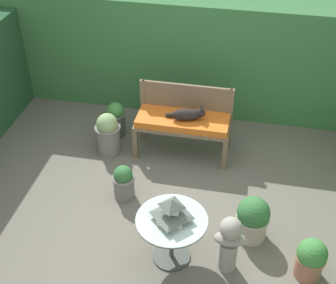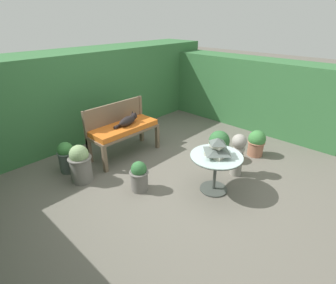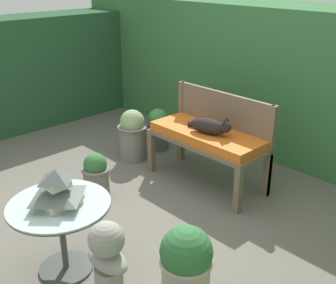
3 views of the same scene
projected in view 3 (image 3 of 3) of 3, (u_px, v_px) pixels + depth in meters
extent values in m
plane|color=#666056|center=(113.00, 225.00, 3.59)|extent=(30.00, 30.00, 0.00)
cube|color=#38703D|center=(287.00, 79.00, 4.90)|extent=(6.40, 1.02, 1.65)
cube|color=brown|center=(152.00, 152.00, 4.47)|extent=(0.06, 0.06, 0.44)
cube|color=brown|center=(238.00, 191.00, 3.70)|extent=(0.06, 0.06, 0.44)
cube|color=brown|center=(181.00, 141.00, 4.75)|extent=(0.06, 0.06, 0.44)
cube|color=brown|center=(267.00, 175.00, 3.98)|extent=(0.06, 0.06, 0.44)
cube|color=brown|center=(207.00, 141.00, 4.13)|extent=(1.21, 0.50, 0.04)
cube|color=orange|center=(207.00, 135.00, 4.11)|extent=(1.16, 0.46, 0.09)
cube|color=brown|center=(182.00, 121.00, 4.67)|extent=(0.06, 0.06, 0.90)
cube|color=brown|center=(270.00, 152.00, 3.90)|extent=(0.06, 0.06, 0.90)
cube|color=brown|center=(223.00, 110.00, 4.18)|extent=(1.16, 0.04, 0.36)
ellipsoid|color=black|center=(208.00, 126.00, 4.00)|extent=(0.40, 0.22, 0.15)
sphere|color=black|center=(226.00, 127.00, 3.90)|extent=(0.11, 0.11, 0.11)
cone|color=black|center=(227.00, 119.00, 3.89)|extent=(0.04, 0.04, 0.05)
cone|color=black|center=(224.00, 121.00, 3.85)|extent=(0.04, 0.04, 0.05)
cylinder|color=black|center=(198.00, 126.00, 4.15)|extent=(0.22, 0.09, 0.05)
cylinder|color=#424742|center=(66.00, 268.00, 3.07)|extent=(0.39, 0.39, 0.02)
cylinder|color=#424742|center=(63.00, 238.00, 2.97)|extent=(0.04, 0.04, 0.54)
cylinder|color=silver|center=(59.00, 204.00, 2.86)|extent=(0.71, 0.71, 0.01)
torus|color=#424742|center=(59.00, 206.00, 2.87)|extent=(0.71, 0.71, 0.02)
cube|color=beige|center=(58.00, 200.00, 2.85)|extent=(0.24, 0.24, 0.05)
pyramid|color=#56605B|center=(57.00, 192.00, 2.82)|extent=(0.33, 0.33, 0.07)
cube|color=beige|center=(57.00, 184.00, 2.80)|extent=(0.15, 0.15, 0.05)
pyramid|color=#56605B|center=(55.00, 175.00, 2.78)|extent=(0.20, 0.20, 0.08)
ellipsoid|color=gray|center=(108.00, 260.00, 2.52)|extent=(0.32, 0.19, 0.12)
sphere|color=gray|center=(106.00, 239.00, 2.46)|extent=(0.22, 0.22, 0.22)
cylinder|color=#ADA393|center=(186.00, 277.00, 2.78)|extent=(0.32, 0.32, 0.29)
torus|color=#ADA393|center=(186.00, 261.00, 2.73)|extent=(0.36, 0.36, 0.03)
sphere|color=#336B38|center=(186.00, 252.00, 2.70)|extent=(0.35, 0.35, 0.35)
cylinder|color=slate|center=(96.00, 182.00, 3.99)|extent=(0.24, 0.24, 0.30)
torus|color=slate|center=(96.00, 169.00, 3.93)|extent=(0.27, 0.27, 0.03)
sphere|color=#336B38|center=(95.00, 165.00, 3.91)|extent=(0.22, 0.22, 0.22)
cylinder|color=slate|center=(133.00, 142.00, 4.76)|extent=(0.31, 0.31, 0.40)
torus|color=slate|center=(132.00, 127.00, 4.69)|extent=(0.34, 0.34, 0.03)
sphere|color=#89A870|center=(132.00, 122.00, 4.67)|extent=(0.27, 0.27, 0.27)
cylinder|color=#4C5651|center=(158.00, 135.00, 5.04)|extent=(0.25, 0.25, 0.34)
torus|color=#4C5651|center=(158.00, 123.00, 4.98)|extent=(0.28, 0.28, 0.03)
sphere|color=#3D7F3D|center=(158.00, 119.00, 4.96)|extent=(0.24, 0.24, 0.24)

